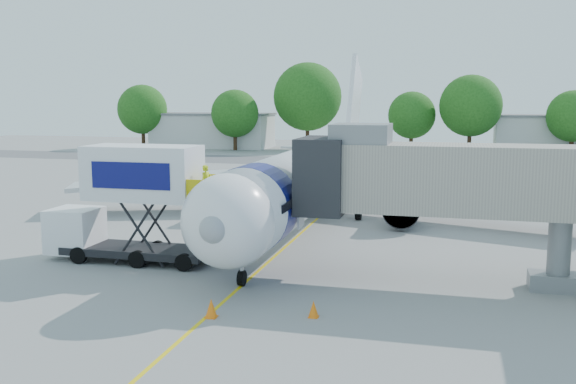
% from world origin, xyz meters
% --- Properties ---
extents(ground, '(160.00, 160.00, 0.00)m').
position_xyz_m(ground, '(0.00, 0.00, 0.00)').
color(ground, gray).
rests_on(ground, ground).
extents(guidance_line, '(0.15, 70.00, 0.01)m').
position_xyz_m(guidance_line, '(0.00, 0.00, 0.01)').
color(guidance_line, yellow).
rests_on(guidance_line, ground).
extents(taxiway_strip, '(120.00, 10.00, 0.01)m').
position_xyz_m(taxiway_strip, '(0.00, 42.00, 0.00)').
color(taxiway_strip, '#59595B').
rests_on(taxiway_strip, ground).
extents(aircraft, '(34.17, 37.73, 11.35)m').
position_xyz_m(aircraft, '(0.00, 4.12, 2.95)').
color(aircraft, silver).
rests_on(aircraft, ground).
extents(jet_bridge, '(13.90, 3.20, 6.60)m').
position_xyz_m(jet_bridge, '(7.99, -7.00, 4.34)').
color(jet_bridge, '#A7A08F').
rests_on(jet_bridge, ground).
extents(catering_hiloader, '(8.50, 2.44, 5.50)m').
position_xyz_m(catering_hiloader, '(-6.28, -7.00, 2.76)').
color(catering_hiloader, black).
rests_on(catering_hiloader, ground).
extents(ground_tug, '(4.18, 2.68, 1.55)m').
position_xyz_m(ground_tug, '(2.75, -16.37, 0.81)').
color(ground_tug, white).
rests_on(ground_tug, ground).
extents(safety_cone_a, '(0.38, 0.38, 0.60)m').
position_xyz_m(safety_cone_a, '(3.68, -12.53, 0.29)').
color(safety_cone_a, orange).
rests_on(safety_cone_a, ground).
extents(safety_cone_b, '(0.43, 0.43, 0.69)m').
position_xyz_m(safety_cone_b, '(0.19, -13.45, 0.33)').
color(safety_cone_b, orange).
rests_on(safety_cone_b, ground).
extents(outbuilding_left, '(18.40, 8.40, 5.30)m').
position_xyz_m(outbuilding_left, '(-28.00, 60.00, 2.66)').
color(outbuilding_left, beige).
rests_on(outbuilding_left, ground).
extents(outbuilding_right, '(16.40, 7.40, 5.30)m').
position_xyz_m(outbuilding_right, '(22.00, 62.00, 2.66)').
color(outbuilding_right, beige).
rests_on(outbuilding_right, ground).
extents(tree_a, '(7.57, 7.57, 9.65)m').
position_xyz_m(tree_a, '(-38.22, 56.84, 5.85)').
color(tree_a, '#382314').
rests_on(tree_a, ground).
extents(tree_b, '(6.93, 6.93, 8.84)m').
position_xyz_m(tree_b, '(-22.67, 55.26, 5.36)').
color(tree_b, '#382314').
rests_on(tree_b, ground).
extents(tree_c, '(10.04, 10.04, 12.80)m').
position_xyz_m(tree_c, '(-12.69, 59.17, 7.77)').
color(tree_c, '#382314').
rests_on(tree_c, ground).
extents(tree_d, '(6.70, 6.70, 8.54)m').
position_xyz_m(tree_d, '(2.46, 59.37, 5.18)').
color(tree_d, '#382314').
rests_on(tree_d, ground).
extents(tree_e, '(8.46, 8.46, 10.79)m').
position_xyz_m(tree_e, '(10.45, 58.18, 6.55)').
color(tree_e, '#382314').
rests_on(tree_e, ground).
extents(tree_f, '(6.78, 6.78, 8.65)m').
position_xyz_m(tree_f, '(23.43, 57.33, 5.25)').
color(tree_f, '#382314').
rests_on(tree_f, ground).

